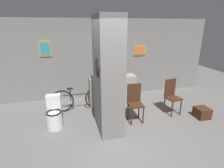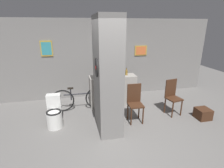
# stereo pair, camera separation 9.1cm
# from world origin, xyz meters

# --- Properties ---
(ground_plane) EXTENTS (14.00, 14.00, 0.00)m
(ground_plane) POSITION_xyz_m (0.00, 0.00, 0.00)
(ground_plane) COLOR slate
(wall_back) EXTENTS (8.00, 0.09, 2.60)m
(wall_back) POSITION_xyz_m (0.00, 2.63, 1.30)
(wall_back) COLOR gray
(wall_back) RESTS_ON ground_plane
(pillar_center) EXTENTS (0.54, 1.14, 2.60)m
(pillar_center) POSITION_xyz_m (-0.08, 0.57, 1.30)
(pillar_center) COLOR gray
(pillar_center) RESTS_ON ground_plane
(counter_shelf) EXTENTS (1.41, 0.44, 0.94)m
(counter_shelf) POSITION_xyz_m (0.31, 1.74, 0.47)
(counter_shelf) COLOR gray
(counter_shelf) RESTS_ON ground_plane
(toilet) EXTENTS (0.37, 0.53, 0.77)m
(toilet) POSITION_xyz_m (-1.35, 0.85, 0.32)
(toilet) COLOR white
(toilet) RESTS_ON ground_plane
(chair_near_pillar) EXTENTS (0.37, 0.37, 0.98)m
(chair_near_pillar) POSITION_xyz_m (0.66, 0.68, 0.54)
(chair_near_pillar) COLOR #422616
(chair_near_pillar) RESTS_ON ground_plane
(chair_by_doorway) EXTENTS (0.43, 0.43, 0.98)m
(chair_by_doorway) POSITION_xyz_m (1.81, 0.84, 0.54)
(chair_by_doorway) COLOR #422616
(chair_by_doorway) RESTS_ON ground_plane
(bicycle) EXTENTS (1.64, 0.42, 0.71)m
(bicycle) POSITION_xyz_m (-0.70, 1.60, 0.34)
(bicycle) COLOR black
(bicycle) RESTS_ON ground_plane
(bottle_tall) EXTENTS (0.07, 0.07, 0.29)m
(bottle_tall) POSITION_xyz_m (0.63, 1.77, 1.04)
(bottle_tall) COLOR #19598C
(bottle_tall) RESTS_ON counter_shelf
(bottle_short) EXTENTS (0.08, 0.08, 0.24)m
(bottle_short) POSITION_xyz_m (0.74, 1.76, 1.02)
(bottle_short) COLOR olive
(bottle_short) RESTS_ON counter_shelf
(floor_crate) EXTENTS (0.35, 0.35, 0.28)m
(floor_crate) POSITION_xyz_m (2.48, 0.37, 0.14)
(floor_crate) COLOR #422616
(floor_crate) RESTS_ON ground_plane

